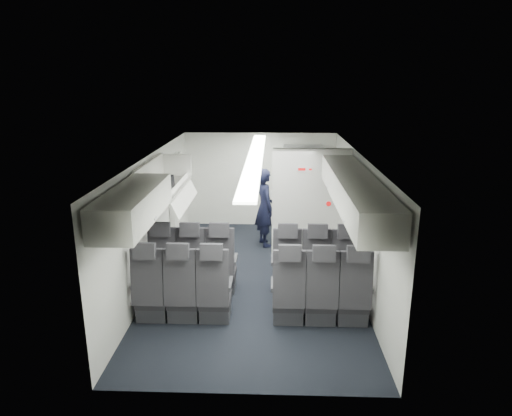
# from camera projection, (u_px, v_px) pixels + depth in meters

# --- Properties ---
(cabin_shell) EXTENTS (3.41, 6.01, 2.16)m
(cabin_shell) POSITION_uv_depth(u_px,v_px,m) (255.00, 216.00, 7.58)
(cabin_shell) COLOR black
(cabin_shell) RESTS_ON ground
(seat_row_front) EXTENTS (3.33, 0.56, 1.24)m
(seat_row_front) POSITION_uv_depth(u_px,v_px,m) (254.00, 269.00, 7.26)
(seat_row_front) COLOR #262528
(seat_row_front) RESTS_ON cabin_shell
(seat_row_mid) EXTENTS (3.33, 0.56, 1.24)m
(seat_row_mid) POSITION_uv_depth(u_px,v_px,m) (251.00, 295.00, 6.40)
(seat_row_mid) COLOR #262528
(seat_row_mid) RESTS_ON cabin_shell
(overhead_bin_left_rear) EXTENTS (0.53, 1.80, 0.40)m
(overhead_bin_left_rear) POSITION_uv_depth(u_px,v_px,m) (133.00, 205.00, 5.50)
(overhead_bin_left_rear) COLOR white
(overhead_bin_left_rear) RESTS_ON cabin_shell
(overhead_bin_left_front_open) EXTENTS (0.64, 1.70, 0.72)m
(overhead_bin_left_front_open) POSITION_uv_depth(u_px,v_px,m) (164.00, 183.00, 7.22)
(overhead_bin_left_front_open) COLOR #9E9E93
(overhead_bin_left_front_open) RESTS_ON cabin_shell
(overhead_bin_right_rear) EXTENTS (0.53, 1.80, 0.40)m
(overhead_bin_right_rear) POSITION_uv_depth(u_px,v_px,m) (367.00, 208.00, 5.40)
(overhead_bin_right_rear) COLOR white
(overhead_bin_right_rear) RESTS_ON cabin_shell
(overhead_bin_right_front) EXTENTS (0.53, 1.70, 0.40)m
(overhead_bin_right_front) POSITION_uv_depth(u_px,v_px,m) (344.00, 177.00, 7.08)
(overhead_bin_right_front) COLOR white
(overhead_bin_right_front) RESTS_ON cabin_shell
(bulkhead_partition) EXTENTS (1.40, 0.15, 2.13)m
(bulkhead_partition) POSITION_uv_depth(u_px,v_px,m) (310.00, 206.00, 8.32)
(bulkhead_partition) COLOR silver
(bulkhead_partition) RESTS_ON cabin_shell
(galley_unit) EXTENTS (0.85, 0.52, 1.90)m
(galley_unit) POSITION_uv_depth(u_px,v_px,m) (302.00, 188.00, 10.20)
(galley_unit) COLOR #939399
(galley_unit) RESTS_ON cabin_shell
(boarding_door) EXTENTS (0.12, 1.27, 1.86)m
(boarding_door) POSITION_uv_depth(u_px,v_px,m) (177.00, 201.00, 9.17)
(boarding_door) COLOR silver
(boarding_door) RESTS_ON cabin_shell
(flight_attendant) EXTENTS (0.56, 0.68, 1.60)m
(flight_attendant) POSITION_uv_depth(u_px,v_px,m) (265.00, 207.00, 9.26)
(flight_attendant) COLOR black
(flight_attendant) RESTS_ON ground
(carry_on_bag) EXTENTS (0.45, 0.35, 0.25)m
(carry_on_bag) POSITION_uv_depth(u_px,v_px,m) (158.00, 184.00, 6.89)
(carry_on_bag) COLOR black
(carry_on_bag) RESTS_ON overhead_bin_left_front_open
(papers) EXTENTS (0.21, 0.06, 0.15)m
(papers) POSITION_uv_depth(u_px,v_px,m) (274.00, 194.00, 9.12)
(papers) COLOR white
(papers) RESTS_ON flight_attendant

